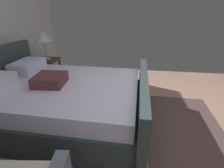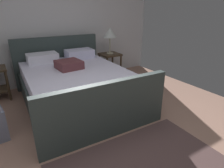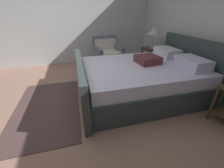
{
  "view_description": "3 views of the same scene",
  "coord_description": "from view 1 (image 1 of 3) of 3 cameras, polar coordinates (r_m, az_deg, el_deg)",
  "views": [
    {
      "loc": [
        -2.1,
        0.44,
        1.58
      ],
      "look_at": [
        0.43,
        0.78,
        0.43
      ],
      "focal_mm": 26.54,
      "sensor_mm": 36.0,
      "label": 1
    },
    {
      "loc": [
        -1.15,
        -1.55,
        1.59
      ],
      "look_at": [
        0.4,
        0.97,
        0.43
      ],
      "focal_mm": 30.54,
      "sensor_mm": 36.0,
      "label": 2
    },
    {
      "loc": [
        2.2,
        0.19,
        1.51
      ],
      "look_at": [
        0.36,
        0.72,
        0.52
      ],
      "focal_mm": 22.41,
      "sensor_mm": 36.0,
      "label": 3
    }
  ],
  "objects": [
    {
      "name": "table_lamp_right",
      "position": [
        3.79,
        -22.67,
        14.85
      ],
      "size": [
        0.32,
        0.32,
        0.6
      ],
      "color": "#B7B293",
      "rests_on": "nightstand_right"
    },
    {
      "name": "area_rug",
      "position": [
        2.7,
        23.58,
        -13.85
      ],
      "size": [
        1.9,
        1.12,
        0.01
      ],
      "primitive_type": "cube",
      "rotation": [
        0.0,
        0.0,
        -0.03
      ],
      "color": "#523B3A",
      "rests_on": "ground"
    },
    {
      "name": "ground_plane",
      "position": [
        2.67,
        15.97,
        -13.43
      ],
      "size": [
        4.89,
        5.48,
        0.02
      ],
      "primitive_type": "cube",
      "color": "#9F7664"
    },
    {
      "name": "nightstand_right",
      "position": [
        3.94,
        -21.11,
        5.24
      ],
      "size": [
        0.44,
        0.44,
        0.6
      ],
      "color": "#403020",
      "rests_on": "ground"
    },
    {
      "name": "bed",
      "position": [
        2.6,
        -16.55,
        -5.31
      ],
      "size": [
        1.86,
        2.4,
        1.06
      ],
      "color": "#313D3C",
      "rests_on": "ground"
    }
  ]
}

